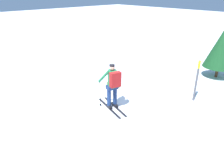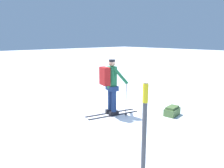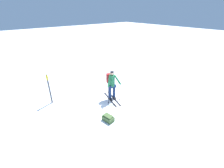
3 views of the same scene
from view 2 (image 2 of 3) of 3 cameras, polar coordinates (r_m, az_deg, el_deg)
The scene contains 4 objects.
ground_plane at distance 7.17m, azimuth 5.31°, elevation -7.29°, with size 80.00×80.00×0.00m, color white.
skier at distance 6.65m, azimuth -0.33°, elevation 0.16°, with size 1.73×0.88×1.72m.
dropped_backpack at distance 7.05m, azimuth 15.42°, elevation -6.84°, with size 0.57×0.40×0.29m.
trail_marker at distance 3.53m, azimuth 8.44°, elevation -11.11°, with size 0.09×0.09×1.68m.
Camera 2 is at (5.01, 4.56, 2.35)m, focal length 35.00 mm.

